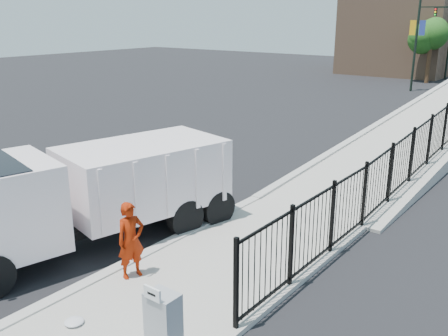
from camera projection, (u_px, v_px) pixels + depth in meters
The scene contains 13 objects.
ground at pixel (171, 245), 12.99m from camera, with size 120.00×120.00×0.00m, color black.
sidewalk at pixel (172, 301), 10.34m from camera, with size 3.55×12.00×0.12m, color #9E998E.
curb at pixel (111, 273), 11.44m from camera, with size 0.30×12.00×0.16m, color #ADAAA3.
ramp at pixel (432, 140), 23.93m from camera, with size 3.95×24.00×1.70m, color #9E998E.
iron_fence at pixel (443, 142), 19.80m from camera, with size 0.10×28.00×1.80m, color black.
truck at pixel (84, 191), 12.55m from camera, with size 4.18×8.10×2.65m.
worker at pixel (131, 240), 10.98m from camera, with size 0.64×0.42×1.75m, color maroon.
utility_cabinet at pixel (164, 327), 8.35m from camera, with size 0.55×0.40×1.25m, color gray.
arrow_sign at pixel (152, 294), 7.97m from camera, with size 0.35×0.04×0.22m, color white.
debris at pixel (74, 322), 9.47m from camera, with size 0.38×0.38×0.09m, color silver.
light_pole_0 at pixel (421, 34), 37.76m from camera, with size 3.77×0.22×8.00m.
tree_0 at pixel (432, 37), 42.72m from camera, with size 2.76×2.76×5.38m.
building at pixel (402, 33), 50.48m from camera, with size 10.00×10.00×8.00m, color #8C664C.
Camera 1 is at (8.27, -8.56, 5.75)m, focal length 40.00 mm.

